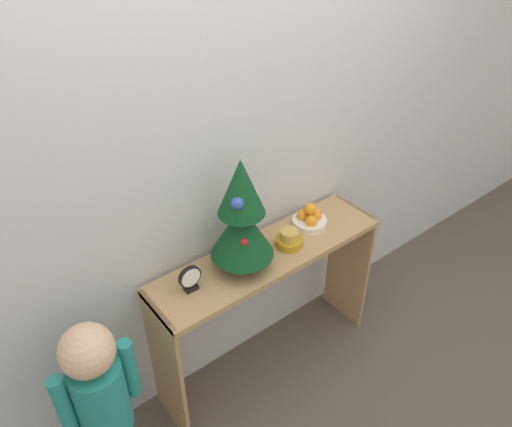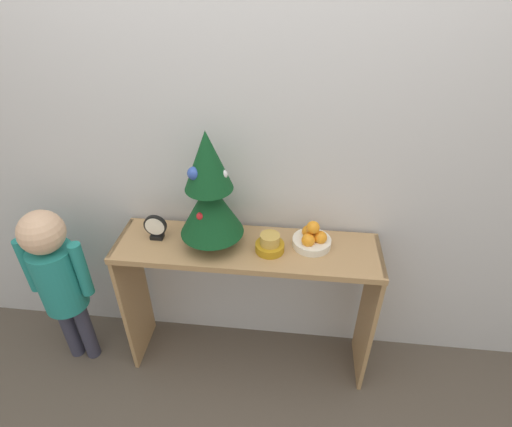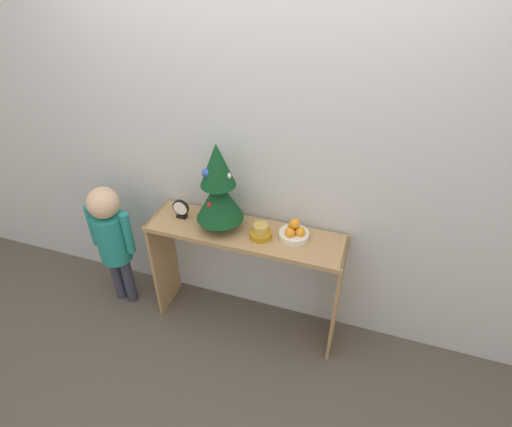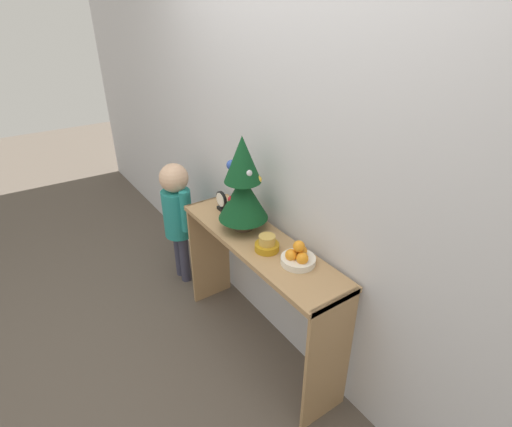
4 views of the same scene
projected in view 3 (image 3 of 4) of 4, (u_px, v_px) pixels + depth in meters
The scene contains 8 objects.
ground_plane at pixel (239, 337), 2.77m from camera, with size 12.00×12.00×0.00m, color brown.
back_wall at pixel (256, 151), 2.34m from camera, with size 7.00×0.05×2.50m, color silver.
console_table at pixel (245, 255), 2.54m from camera, with size 1.24×0.33×0.81m.
mini_tree at pixel (218, 188), 2.32m from camera, with size 0.29×0.29×0.56m.
fruit_bowl at pixel (294, 232), 2.37m from camera, with size 0.18×0.18×0.13m.
singing_bowl at pixel (261, 232), 2.37m from camera, with size 0.13×0.13×0.09m.
desk_clock at pixel (181, 209), 2.52m from camera, with size 0.11×0.04×0.13m.
child_figure at pixel (111, 234), 2.72m from camera, with size 0.34×0.22×0.98m.
Camera 3 is at (0.67, -1.65, 2.30)m, focal length 28.00 mm.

